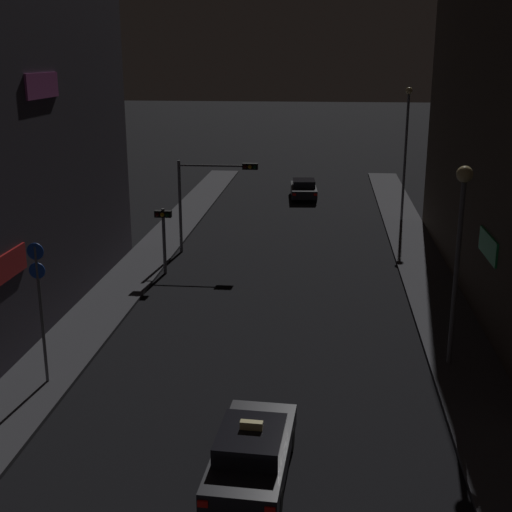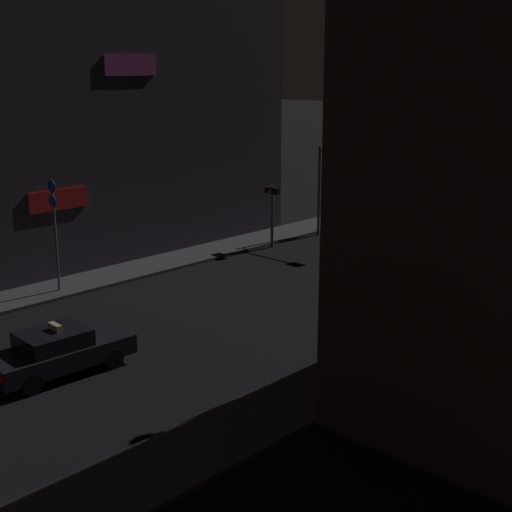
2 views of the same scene
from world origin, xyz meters
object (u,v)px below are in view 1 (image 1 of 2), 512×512
Objects in this scene: far_car at (304,189)px; street_lamp_near_block at (460,227)px; street_lamp_far_block at (406,140)px; traffic_light_left_kerb at (163,227)px; sign_pole_left at (40,301)px; taxi at (252,452)px; traffic_light_overhead at (210,186)px.

far_car is 28.98m from street_lamp_near_block.
far_car is at bearing 133.49° from street_lamp_far_block.
traffic_light_left_kerb is 11.96m from sign_pole_left.
traffic_light_left_kerb is at bearing 110.27° from taxi.
taxi is 10.20m from street_lamp_near_block.
taxi is 29.44m from street_lamp_far_block.
traffic_light_left_kerb is (-6.02, -18.92, 1.61)m from far_car.
traffic_light_overhead reaches higher than sign_pole_left.
traffic_light_left_kerb is at bearing 142.72° from street_lamp_near_block.
far_car is at bearing 73.83° from traffic_light_overhead.
taxi is 17.42m from traffic_light_left_kerb.
traffic_light_left_kerb is 17.62m from street_lamp_far_block.
street_lamp_near_block is at bearing -37.28° from traffic_light_left_kerb.
taxi is 0.92× the size of traffic_light_overhead.
street_lamp_near_block is 21.25m from street_lamp_far_block.
traffic_light_overhead is 13.72m from street_lamp_far_block.
traffic_light_overhead reaches higher than taxi.
street_lamp_far_block is (12.48, 12.11, 2.83)m from traffic_light_left_kerb.
taxi is at bearing -130.00° from street_lamp_near_block.
taxi is 8.60m from sign_pole_left.
traffic_light_overhead is 0.60× the size of street_lamp_far_block.
far_car is 0.56× the size of street_lamp_far_block.
street_lamp_far_block reaches higher than traffic_light_left_kerb.
street_lamp_near_block reaches higher than traffic_light_overhead.
street_lamp_near_block is at bearing -51.39° from traffic_light_overhead.
far_car is 0.68× the size of street_lamp_near_block.
traffic_light_overhead is 1.07× the size of sign_pole_left.
sign_pole_left is at bearing -102.99° from far_car.
sign_pole_left is at bearing -168.06° from street_lamp_near_block.
far_car is at bearing 102.03° from street_lamp_near_block.
street_lamp_near_block is (5.99, 7.14, 4.16)m from taxi.
street_lamp_far_block is at bearing 60.52° from sign_pole_left.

